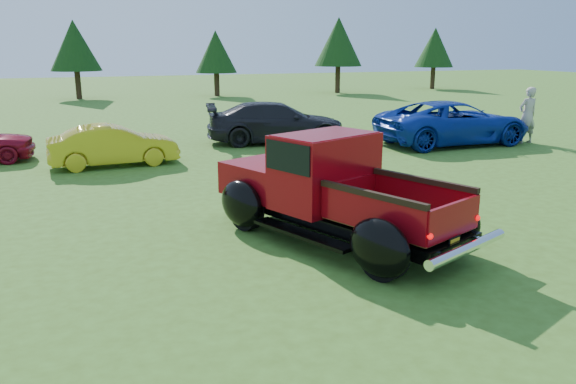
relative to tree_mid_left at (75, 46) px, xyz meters
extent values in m
plane|color=#395A19|center=(3.00, -31.00, -3.38)|extent=(120.00, 120.00, 0.00)
cylinder|color=#332114|center=(0.00, 0.00, -2.48)|extent=(0.36, 0.36, 1.80)
cone|color=black|center=(0.00, 0.00, 0.02)|extent=(3.20, 3.20, 3.20)
cylinder|color=#332114|center=(9.00, -1.00, -2.59)|extent=(0.36, 0.36, 1.58)
cone|color=black|center=(9.00, -1.00, -0.39)|extent=(2.82, 2.82, 2.82)
cylinder|color=#332114|center=(18.00, -1.50, -2.41)|extent=(0.36, 0.36, 1.94)
cone|color=black|center=(18.00, -1.50, 0.29)|extent=(3.46, 3.46, 3.46)
cylinder|color=#332114|center=(27.00, -0.50, -2.52)|extent=(0.36, 0.36, 1.73)
cone|color=black|center=(27.00, -0.50, -0.12)|extent=(3.07, 3.07, 3.07)
cylinder|color=black|center=(3.64, -32.90, -2.98)|extent=(0.52, 0.83, 0.80)
cylinder|color=black|center=(5.21, -32.26, -2.98)|extent=(0.52, 0.83, 0.80)
cylinder|color=black|center=(2.44, -29.94, -2.98)|extent=(0.52, 0.83, 0.80)
cylinder|color=black|center=(4.01, -29.30, -2.98)|extent=(0.52, 0.83, 0.80)
cube|color=black|center=(3.80, -31.05, -2.93)|extent=(3.06, 4.88, 0.20)
cube|color=maroon|center=(3.19, -29.53, -2.52)|extent=(2.14, 2.03, 0.62)
cube|color=silver|center=(2.90, -28.81, -2.53)|extent=(1.51, 0.66, 0.50)
cube|color=maroon|center=(3.67, -30.73, -2.18)|extent=(2.08, 1.73, 1.30)
cube|color=black|center=(3.67, -30.73, -1.83)|extent=(2.08, 1.65, 0.50)
cube|color=maroon|center=(3.67, -30.73, -1.56)|extent=(1.97, 1.61, 0.08)
cube|color=brown|center=(4.27, -32.21, -2.76)|extent=(2.00, 2.36, 0.05)
cube|color=maroon|center=(3.65, -32.47, -2.50)|extent=(0.80, 1.87, 0.52)
cube|color=maroon|center=(4.90, -31.96, -2.50)|extent=(0.80, 1.87, 0.52)
cube|color=maroon|center=(3.90, -31.29, -2.50)|extent=(1.27, 0.55, 0.52)
cube|color=maroon|center=(4.65, -33.14, -2.50)|extent=(1.27, 0.56, 0.52)
cube|color=black|center=(3.65, -32.47, -2.19)|extent=(0.83, 1.89, 0.09)
cube|color=black|center=(4.90, -31.96, -2.19)|extent=(0.83, 1.89, 0.09)
ellipsoid|color=black|center=(3.54, -32.94, -2.86)|extent=(0.82, 1.15, 0.88)
ellipsoid|color=black|center=(5.30, -32.23, -2.86)|extent=(0.82, 1.15, 0.88)
ellipsoid|color=black|center=(2.34, -29.97, -2.86)|extent=(0.82, 1.15, 0.88)
ellipsoid|color=black|center=(4.10, -29.26, -2.86)|extent=(0.82, 1.15, 0.88)
cube|color=black|center=(2.94, -31.46, -3.05)|extent=(1.08, 2.07, 0.06)
cube|color=black|center=(4.70, -30.74, -3.05)|extent=(1.08, 2.07, 0.06)
cylinder|color=silver|center=(4.74, -33.37, -2.88)|extent=(1.87, 0.88, 0.16)
cube|color=black|center=(4.66, -33.18, -2.83)|extent=(0.28, 0.13, 0.15)
cube|color=gold|center=(4.67, -33.19, -2.83)|extent=(0.23, 0.10, 0.10)
sphere|color=#CC0505|center=(4.07, -33.41, -2.60)|extent=(0.09, 0.09, 0.09)
sphere|color=#CC0505|center=(5.25, -32.93, -2.60)|extent=(0.09, 0.09, 0.09)
imported|color=gold|center=(0.57, -23.01, -2.79)|extent=(3.63, 1.43, 1.18)
imported|color=black|center=(6.30, -20.87, -2.67)|extent=(5.23, 2.92, 1.43)
imported|color=#0D2A94|center=(11.93, -23.38, -2.63)|extent=(5.45, 2.55, 1.51)
imported|color=#A49D8E|center=(14.50, -24.11, -2.40)|extent=(0.73, 0.48, 1.97)
camera|label=1|loc=(-0.38, -39.58, -0.06)|focal=35.00mm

